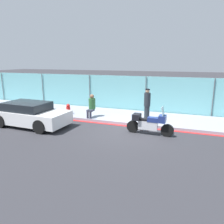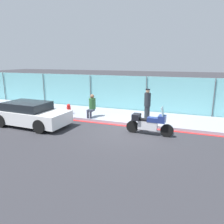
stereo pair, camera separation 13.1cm
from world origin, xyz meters
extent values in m
plane|color=#2D2D33|center=(0.00, 0.00, 0.00)|extent=(120.00, 120.00, 0.00)
cube|color=#8E93A3|center=(0.00, 2.50, 0.08)|extent=(30.62, 3.16, 0.16)
cube|color=red|center=(0.00, 0.83, 0.00)|extent=(30.62, 0.18, 0.01)
cube|color=#6BB2B7|center=(0.00, 4.17, 1.24)|extent=(29.09, 0.08, 2.48)
cylinder|color=#4C4C51|center=(-12.36, 4.07, 1.24)|extent=(0.05, 0.05, 2.48)
cylinder|color=#4C4C51|center=(-8.24, 4.07, 1.24)|extent=(0.05, 0.05, 2.48)
cylinder|color=#4C4C51|center=(-4.12, 4.07, 1.24)|extent=(0.05, 0.05, 2.48)
cylinder|color=#4C4C51|center=(0.00, 4.07, 1.24)|extent=(0.05, 0.05, 2.48)
cylinder|color=#4C4C51|center=(4.12, 4.07, 1.24)|extent=(0.05, 0.05, 2.48)
cylinder|color=black|center=(1.93, -0.14, 0.30)|extent=(0.61, 0.16, 0.61)
cylinder|color=black|center=(0.24, -0.08, 0.30)|extent=(0.61, 0.16, 0.61)
cube|color=silver|center=(1.00, -0.11, 0.46)|extent=(0.94, 0.31, 0.43)
cube|color=navy|center=(1.24, -0.11, 0.76)|extent=(0.53, 0.32, 0.22)
cube|color=black|center=(0.90, -0.10, 0.72)|extent=(0.61, 0.30, 0.10)
cube|color=navy|center=(1.68, -0.13, 0.84)|extent=(0.34, 0.49, 0.34)
cube|color=silver|center=(1.68, -0.13, 1.22)|extent=(0.12, 0.42, 0.42)
cube|color=black|center=(0.43, -0.09, 0.82)|extent=(0.38, 0.52, 0.30)
cylinder|color=#1E2328|center=(0.50, 2.10, 0.55)|extent=(0.30, 0.30, 0.77)
cylinder|color=#1E2328|center=(0.50, 2.10, 1.32)|extent=(0.37, 0.37, 0.77)
sphere|color=tan|center=(0.50, 2.10, 1.82)|extent=(0.23, 0.23, 0.23)
cylinder|color=black|center=(0.50, 2.10, 1.91)|extent=(0.26, 0.26, 0.05)
cylinder|color=#2D3342|center=(-2.81, 1.03, 0.38)|extent=(0.13, 0.13, 0.45)
cylinder|color=#2D3342|center=(-2.63, 1.03, 0.38)|extent=(0.13, 0.13, 0.45)
cube|color=#2D3342|center=(-2.72, 1.25, 0.61)|extent=(0.34, 0.45, 0.10)
cylinder|color=#2D6033|center=(-2.72, 1.48, 0.97)|extent=(0.40, 0.40, 0.63)
sphere|color=brown|center=(-2.72, 1.48, 1.42)|extent=(0.25, 0.25, 0.25)
cube|color=silver|center=(-5.28, -0.94, 0.53)|extent=(4.30, 1.98, 0.68)
cube|color=black|center=(-5.50, -0.93, 1.09)|extent=(2.39, 1.69, 0.44)
cylinder|color=black|center=(-3.94, -0.13, 0.35)|extent=(0.71, 0.25, 0.70)
cylinder|color=black|center=(-4.01, -1.85, 0.35)|extent=(0.71, 0.25, 0.70)
cylinder|color=black|center=(-6.56, -0.03, 0.35)|extent=(0.71, 0.25, 0.70)
cylinder|color=black|center=(-6.63, -1.75, 0.35)|extent=(0.71, 0.25, 0.70)
cylinder|color=red|center=(-4.48, 1.61, 0.39)|extent=(0.26, 0.26, 0.46)
sphere|color=red|center=(-4.48, 1.61, 0.69)|extent=(0.23, 0.23, 0.23)
cylinder|color=red|center=(-4.48, 1.47, 0.41)|extent=(0.09, 0.10, 0.09)
camera|label=1|loc=(2.84, -10.24, 3.56)|focal=35.00mm
camera|label=2|loc=(2.96, -10.19, 3.56)|focal=35.00mm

